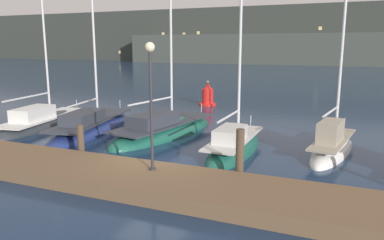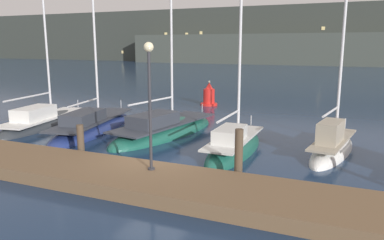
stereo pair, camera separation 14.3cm
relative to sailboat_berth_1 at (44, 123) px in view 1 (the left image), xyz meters
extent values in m
plane|color=#192D4C|center=(9.61, -4.39, -0.13)|extent=(400.00, 400.00, 0.00)
cube|color=brown|center=(9.61, -6.11, 0.10)|extent=(28.79, 2.80, 0.45)
cylinder|color=#4C3D2D|center=(6.30, -4.46, 0.59)|extent=(0.28, 0.28, 1.43)
cylinder|color=#4C3D2D|center=(12.91, -4.46, 0.79)|extent=(0.28, 0.28, 1.84)
ellipsoid|color=#2D3338|center=(-0.01, 0.08, -0.13)|extent=(3.25, 8.00, 1.27)
cube|color=silver|center=(-0.01, 0.08, 0.35)|extent=(2.73, 6.72, 0.08)
cube|color=silver|center=(0.13, -0.84, 0.74)|extent=(1.62, 2.65, 0.69)
cylinder|color=silver|center=(-0.11, 0.70, 4.83)|extent=(0.12, 0.12, 8.96)
cylinder|color=silver|center=(0.18, -1.17, 1.70)|extent=(0.67, 3.76, 0.09)
cylinder|color=silver|center=(-0.56, 3.62, 0.60)|extent=(0.04, 0.04, 0.50)
ellipsoid|color=navy|center=(3.41, 0.07, -0.13)|extent=(3.71, 8.70, 1.29)
cube|color=#333842|center=(3.41, 0.07, 0.49)|extent=(3.12, 7.31, 0.08)
cube|color=#333842|center=(3.60, -0.92, 0.81)|extent=(1.78, 2.90, 0.55)
cylinder|color=silver|center=(3.28, 0.73, 5.92)|extent=(0.12, 0.12, 10.85)
cylinder|color=silver|center=(3.58, -0.81, 1.54)|extent=(0.68, 3.11, 0.09)
cylinder|color=silver|center=(2.68, 3.89, 0.74)|extent=(0.04, 0.04, 0.50)
ellipsoid|color=#195647|center=(7.44, 0.79, -0.13)|extent=(3.70, 8.40, 1.45)
cube|color=#333842|center=(7.44, 0.79, 0.49)|extent=(3.11, 7.06, 0.08)
cube|color=#333842|center=(7.28, -0.17, 0.82)|extent=(1.84, 2.80, 0.59)
cylinder|color=silver|center=(7.55, 1.43, 5.16)|extent=(0.12, 0.12, 9.34)
cylinder|color=silver|center=(7.26, -0.25, 1.76)|extent=(0.66, 3.37, 0.09)
cylinder|color=silver|center=(8.06, 4.47, 0.74)|extent=(0.04, 0.04, 0.50)
ellipsoid|color=#195647|center=(11.74, -0.97, -0.13)|extent=(1.63, 6.08, 1.45)
cube|color=silver|center=(11.74, -0.97, 0.50)|extent=(1.37, 5.11, 0.08)
cube|color=silver|center=(11.73, -1.70, 0.82)|extent=(0.98, 1.95, 0.56)
cylinder|color=silver|center=(11.74, -0.49, 4.72)|extent=(0.12, 0.12, 8.44)
cylinder|color=silver|center=(11.73, -1.90, 1.63)|extent=(0.09, 2.84, 0.09)
cylinder|color=silver|center=(11.74, 1.82, 0.75)|extent=(0.04, 0.04, 0.50)
ellipsoid|color=white|center=(15.68, 0.47, -0.13)|extent=(2.18, 5.76, 1.19)
cube|color=#A39984|center=(15.68, 0.47, 0.48)|extent=(1.83, 4.83, 0.08)
cube|color=#A39984|center=(15.58, -0.19, 0.95)|extent=(1.06, 1.90, 0.87)
cylinder|color=silver|center=(15.75, 0.92, 3.78)|extent=(0.12, 0.12, 6.61)
cylinder|color=silver|center=(15.54, -0.40, 1.83)|extent=(0.51, 2.65, 0.09)
cylinder|color=silver|center=(16.09, 3.03, 0.73)|extent=(0.04, 0.04, 0.50)
cylinder|color=red|center=(6.19, 10.66, -0.05)|extent=(1.31, 1.31, 0.16)
cylinder|color=red|center=(6.19, 10.66, 0.59)|extent=(0.87, 0.87, 1.11)
cone|color=red|center=(6.19, 10.66, 1.39)|extent=(0.61, 0.61, 0.50)
sphere|color=#F9EAB7|center=(6.19, 10.66, 1.69)|extent=(0.16, 0.16, 0.16)
cylinder|color=#2D2D33|center=(10.21, -5.63, 0.35)|extent=(0.24, 0.24, 0.06)
cylinder|color=#2D2D33|center=(10.21, -5.63, 2.32)|extent=(0.10, 0.10, 3.86)
sphere|color=#F9EAB7|center=(10.21, -5.63, 4.39)|extent=(0.32, 0.32, 0.32)
cube|color=#333833|center=(9.61, 87.65, 7.02)|extent=(240.00, 16.00, 14.29)
cube|color=#F4DB8C|center=(-32.59, 79.60, 7.54)|extent=(0.80, 0.10, 0.80)
cube|color=#F4DB8C|center=(-22.01, 79.60, 7.71)|extent=(0.80, 0.10, 0.80)
cube|color=#F4DB8C|center=(-26.21, 79.60, 7.39)|extent=(0.80, 0.10, 0.80)
cube|color=#F4DB8C|center=(-47.06, 79.60, 2.42)|extent=(0.80, 0.10, 0.80)
cube|color=#F4DB8C|center=(9.12, 79.60, 8.37)|extent=(0.80, 0.10, 0.80)
camera|label=1|loc=(16.07, -16.23, 4.44)|focal=35.00mm
camera|label=2|loc=(16.20, -16.18, 4.44)|focal=35.00mm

